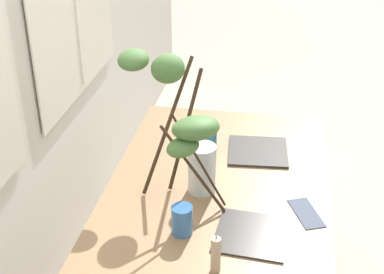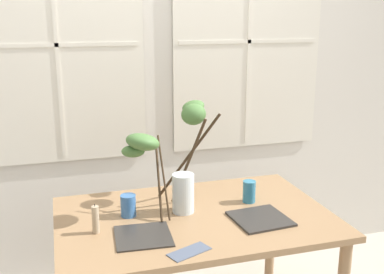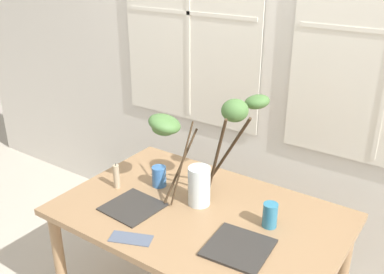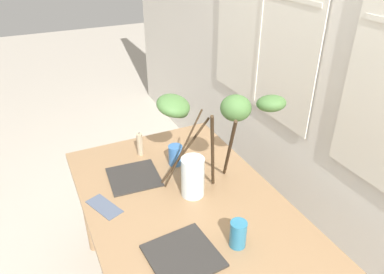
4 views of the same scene
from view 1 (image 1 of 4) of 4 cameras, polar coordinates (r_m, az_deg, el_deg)
name	(u,v)px [view 1 (image 1 of 4)]	position (r m, az deg, el deg)	size (l,w,h in m)	color
back_wall_with_windows	(0,37)	(2.31, -19.18, 9.71)	(5.93, 0.14, 2.66)	beige
dining_table	(217,203)	(2.37, 2.63, -6.79)	(1.41, 0.92, 0.74)	#93704C
vase_with_branches	(183,125)	(2.11, -0.92, 1.27)	(0.55, 0.51, 0.55)	silver
drinking_glass_blue_left	(182,220)	(2.03, -1.04, -8.57)	(0.08, 0.08, 0.11)	#386BAD
drinking_glass_blue_right	(209,133)	(2.58, 1.81, 0.42)	(0.07, 0.07, 0.12)	teal
plate_square_left	(251,234)	(2.06, 6.17, -9.96)	(0.26, 0.26, 0.01)	#2D2B28
plate_square_right	(258,151)	(2.56, 6.82, -1.47)	(0.27, 0.27, 0.01)	#2D2B28
napkin_folded	(306,213)	(2.20, 11.72, -7.71)	(0.19, 0.08, 0.00)	#4C566B
pillar_candle	(216,255)	(1.87, 2.47, -12.06)	(0.03, 0.03, 0.15)	tan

